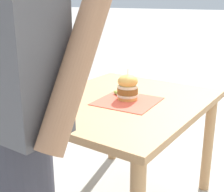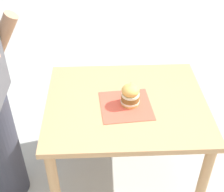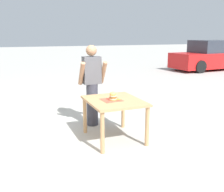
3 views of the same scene
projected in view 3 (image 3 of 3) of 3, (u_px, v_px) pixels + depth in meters
The scene contains 7 objects.
ground_plane at pixel (114, 139), 4.89m from camera, with size 80.00×80.00×0.00m, color #ADAAA3.
patio_table at pixel (114, 106), 4.74m from camera, with size 0.94×1.12×0.75m.
serving_paper at pixel (111, 100), 4.70m from camera, with size 0.34×0.34×0.00m, color #D64C38.
sandwich at pixel (113, 96), 4.67m from camera, with size 0.13×0.13×0.19m.
pickle_spear at pixel (118, 99), 4.69m from camera, with size 0.02×0.02×0.09m, color #8EA83D.
diner_across_table at pixel (92, 84), 5.43m from camera, with size 0.55×0.35×1.69m.
parked_car_near_curb at pixel (210, 57), 14.30m from camera, with size 4.26×1.95×1.60m.
Camera 3 is at (-1.75, -4.23, 1.89)m, focal length 42.00 mm.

